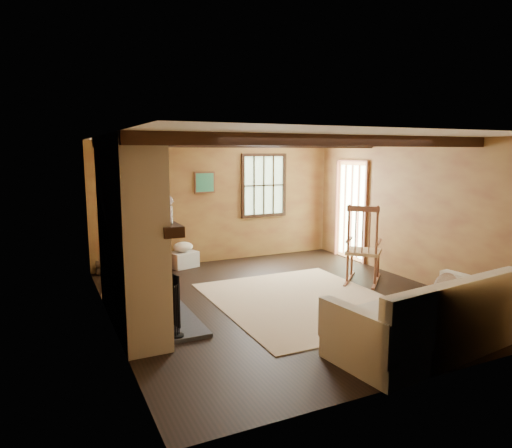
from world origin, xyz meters
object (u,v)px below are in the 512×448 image
rocking_chair (363,249)px  sofa (427,324)px  laundry_basket (183,259)px  armchair (147,258)px  fireplace (131,239)px

rocking_chair → sofa: size_ratio=0.58×
sofa → laundry_basket: size_ratio=4.59×
rocking_chair → sofa: 2.75m
sofa → armchair: (-2.15, 4.39, 0.02)m
fireplace → rocking_chair: bearing=3.5°
fireplace → rocking_chair: fireplace is taller
fireplace → armchair: bearing=73.7°
laundry_basket → sofa: bearing=-74.1°
armchair → sofa: bearing=46.4°
sofa → fireplace: bearing=133.6°
rocking_chair → sofa: bearing=112.3°
sofa → laundry_basket: bearing=98.9°
rocking_chair → armchair: 3.76m
rocking_chair → sofa: rocking_chair is taller
rocking_chair → armchair: bearing=16.1°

